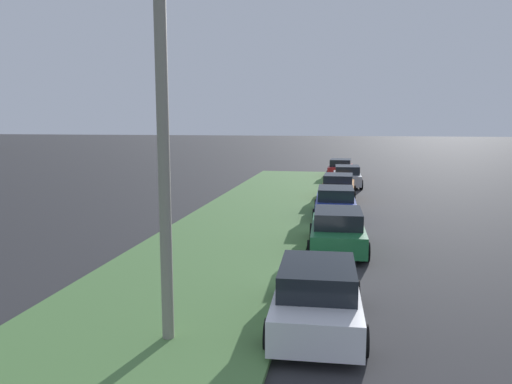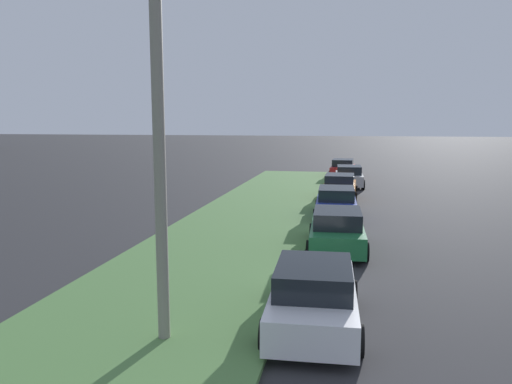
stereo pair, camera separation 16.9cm
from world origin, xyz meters
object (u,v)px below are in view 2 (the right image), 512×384
object	(u,v)px
parked_car_orange	(340,187)
streetlight	(177,128)
parked_car_silver	(349,176)
parked_car_green	(337,230)
parked_car_blue	(336,203)
parked_car_white	(314,296)
parked_car_red	(343,168)

from	to	relation	value
parked_car_orange	streetlight	world-z (taller)	streetlight
parked_car_silver	parked_car_green	bearing A→B (deg)	177.04
parked_car_blue	parked_car_silver	world-z (taller)	same
parked_car_blue	parked_car_orange	xyz separation A→B (m)	(5.82, -0.02, 0.00)
parked_car_white	parked_car_blue	distance (m)	12.60
parked_car_blue	parked_car_red	bearing A→B (deg)	-1.75
parked_car_blue	parked_car_red	xyz separation A→B (m)	(17.42, 0.00, 0.00)
parked_car_white	streetlight	world-z (taller)	streetlight
parked_car_white	parked_car_silver	distance (m)	24.12
parked_car_red	parked_car_orange	bearing A→B (deg)	-177.50
parked_car_red	streetlight	xyz separation A→B (m)	(-31.33, 2.70, 3.67)
parked_car_green	parked_car_silver	distance (m)	17.40
parked_car_green	streetlight	xyz separation A→B (m)	(-8.02, 2.91, 3.67)
parked_car_red	streetlight	size ratio (longest dim) A/B	0.58
parked_car_green	parked_car_red	xyz separation A→B (m)	(23.31, 0.22, 0.00)
parked_car_white	parked_car_blue	bearing A→B (deg)	-2.71
parked_car_white	parked_car_silver	bearing A→B (deg)	-3.72
parked_car_silver	parked_car_red	xyz separation A→B (m)	(5.91, 0.52, 0.00)
parked_car_silver	streetlight	bearing A→B (deg)	170.83
parked_car_green	streetlight	bearing A→B (deg)	157.71
parked_car_blue	streetlight	bearing A→B (deg)	167.23
parked_car_white	parked_car_green	distance (m)	6.72
parked_car_red	parked_car_white	bearing A→B (deg)	-177.79
parked_car_orange	streetlight	distance (m)	20.25
parked_car_blue	parked_car_red	distance (m)	17.42
parked_car_white	parked_car_orange	size ratio (longest dim) A/B	1.01
parked_car_green	streetlight	size ratio (longest dim) A/B	0.58
parked_car_green	parked_car_red	size ratio (longest dim) A/B	1.00
streetlight	parked_car_white	bearing A→B (deg)	-63.33
parked_car_blue	parked_car_green	bearing A→B (deg)	-179.71
parked_car_green	parked_car_red	bearing A→B (deg)	-1.79
streetlight	parked_car_red	bearing A→B (deg)	-4.92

